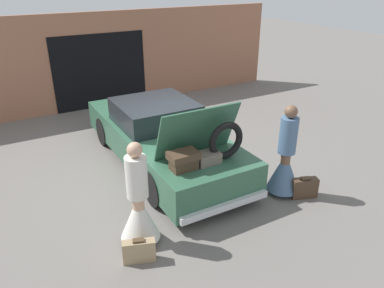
{
  "coord_description": "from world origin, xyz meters",
  "views": [
    {
      "loc": [
        -3.05,
        -6.75,
        3.87
      ],
      "look_at": [
        0.0,
        -1.34,
        0.97
      ],
      "focal_mm": 35.0,
      "sensor_mm": 36.0,
      "label": 1
    }
  ],
  "objects_px": {
    "suitcase_beside_left_person": "(139,251)",
    "car": "(162,137)",
    "person_left": "(139,208)",
    "person_right": "(285,163)",
    "suitcase_beside_right_person": "(304,188)"
  },
  "relations": [
    {
      "from": "suitcase_beside_left_person",
      "to": "car",
      "type": "bearing_deg",
      "value": 58.64
    },
    {
      "from": "car",
      "to": "person_left",
      "type": "bearing_deg",
      "value": -122.5
    },
    {
      "from": "person_left",
      "to": "person_right",
      "type": "relative_size",
      "value": 0.97
    },
    {
      "from": "person_left",
      "to": "suitcase_beside_left_person",
      "type": "bearing_deg",
      "value": -17.76
    },
    {
      "from": "suitcase_beside_right_person",
      "to": "person_left",
      "type": "bearing_deg",
      "value": 173.98
    },
    {
      "from": "person_left",
      "to": "person_right",
      "type": "xyz_separation_m",
      "value": [
        2.89,
        -0.01,
        0.02
      ]
    },
    {
      "from": "car",
      "to": "person_right",
      "type": "bearing_deg",
      "value": -57.66
    },
    {
      "from": "car",
      "to": "person_left",
      "type": "height_order",
      "value": "car"
    },
    {
      "from": "car",
      "to": "suitcase_beside_left_person",
      "type": "bearing_deg",
      "value": -121.36
    },
    {
      "from": "car",
      "to": "suitcase_beside_left_person",
      "type": "relative_size",
      "value": 10.03
    },
    {
      "from": "car",
      "to": "suitcase_beside_right_person",
      "type": "xyz_separation_m",
      "value": [
        1.69,
        -2.6,
        -0.41
      ]
    },
    {
      "from": "person_left",
      "to": "suitcase_beside_left_person",
      "type": "xyz_separation_m",
      "value": [
        -0.19,
        -0.41,
        -0.43
      ]
    },
    {
      "from": "person_right",
      "to": "suitcase_beside_left_person",
      "type": "relative_size",
      "value": 3.55
    },
    {
      "from": "car",
      "to": "suitcase_beside_right_person",
      "type": "distance_m",
      "value": 3.12
    },
    {
      "from": "car",
      "to": "person_right",
      "type": "height_order",
      "value": "car"
    }
  ]
}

